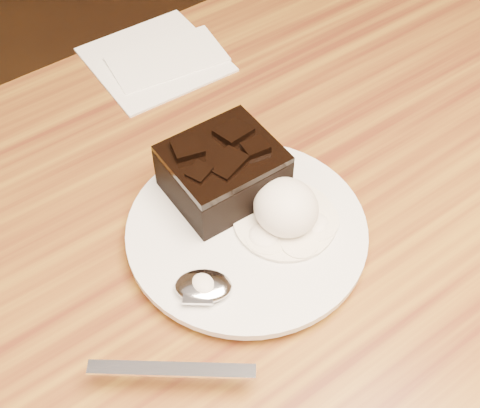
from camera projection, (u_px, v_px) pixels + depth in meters
plate at (247, 234)px, 0.58m from camera, size 0.21×0.21×0.02m
brownie at (223, 174)px, 0.59m from camera, size 0.10×0.08×0.04m
ice_cream_scoop at (286, 207)px, 0.56m from camera, size 0.06×0.06×0.05m
melt_puddle at (285, 220)px, 0.58m from camera, size 0.09×0.09×0.00m
spoon at (203, 287)px, 0.53m from camera, size 0.17×0.14×0.01m
napkin at (155, 59)px, 0.75m from camera, size 0.14×0.14×0.01m
crumb_a at (299, 219)px, 0.58m from camera, size 0.01×0.01×0.00m
crumb_b at (308, 248)px, 0.56m from camera, size 0.01×0.01×0.00m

